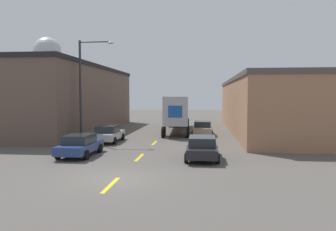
{
  "coord_description": "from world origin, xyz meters",
  "views": [
    {
      "loc": [
        4.07,
        -15.09,
        3.96
      ],
      "look_at": [
        0.92,
        14.41,
        2.21
      ],
      "focal_mm": 35.0,
      "sensor_mm": 36.0,
      "label": 1
    }
  ],
  "objects_px": {
    "parked_car_right_near": "(202,147)",
    "parked_car_left_far": "(108,134)",
    "water_tower": "(47,52)",
    "street_lamp": "(84,83)",
    "parked_car_left_near": "(80,145)",
    "semi_truck": "(177,110)",
    "parked_car_right_far": "(202,128)"
  },
  "relations": [
    {
      "from": "parked_car_right_near",
      "to": "parked_car_left_far",
      "type": "bearing_deg",
      "value": 139.8
    },
    {
      "from": "water_tower",
      "to": "street_lamp",
      "type": "bearing_deg",
      "value": -58.9
    },
    {
      "from": "parked_car_left_near",
      "to": "street_lamp",
      "type": "relative_size",
      "value": 0.51
    },
    {
      "from": "street_lamp",
      "to": "semi_truck",
      "type": "bearing_deg",
      "value": 52.1
    },
    {
      "from": "parked_car_right_near",
      "to": "street_lamp",
      "type": "relative_size",
      "value": 0.51
    },
    {
      "from": "parked_car_right_near",
      "to": "parked_car_right_far",
      "type": "xyz_separation_m",
      "value": [
        0.0,
        12.79,
        0.0
      ]
    },
    {
      "from": "parked_car_left_far",
      "to": "street_lamp",
      "type": "bearing_deg",
      "value": 177.03
    },
    {
      "from": "parked_car_right_near",
      "to": "water_tower",
      "type": "height_order",
      "value": "water_tower"
    },
    {
      "from": "parked_car_left_near",
      "to": "water_tower",
      "type": "distance_m",
      "value": 42.5
    },
    {
      "from": "water_tower",
      "to": "street_lamp",
      "type": "relative_size",
      "value": 1.66
    },
    {
      "from": "parked_car_right_far",
      "to": "parked_car_left_far",
      "type": "bearing_deg",
      "value": -143.47
    },
    {
      "from": "semi_truck",
      "to": "parked_car_right_far",
      "type": "relative_size",
      "value": 3.17
    },
    {
      "from": "parked_car_right_far",
      "to": "parked_car_right_near",
      "type": "bearing_deg",
      "value": -90.0
    },
    {
      "from": "parked_car_left_near",
      "to": "semi_truck",
      "type": "bearing_deg",
      "value": 71.97
    },
    {
      "from": "parked_car_left_far",
      "to": "water_tower",
      "type": "xyz_separation_m",
      "value": [
        -19.77,
        29.39,
        11.12
      ]
    },
    {
      "from": "parked_car_left_near",
      "to": "street_lamp",
      "type": "bearing_deg",
      "value": 107.58
    },
    {
      "from": "parked_car_right_near",
      "to": "parked_car_left_near",
      "type": "distance_m",
      "value": 8.07
    },
    {
      "from": "parked_car_left_far",
      "to": "water_tower",
      "type": "bearing_deg",
      "value": 123.94
    },
    {
      "from": "parked_car_left_far",
      "to": "street_lamp",
      "type": "xyz_separation_m",
      "value": [
        -2.11,
        0.11,
        4.35
      ]
    },
    {
      "from": "parked_car_right_near",
      "to": "street_lamp",
      "type": "height_order",
      "value": "street_lamp"
    },
    {
      "from": "water_tower",
      "to": "parked_car_right_near",
      "type": "bearing_deg",
      "value": -52.44
    },
    {
      "from": "street_lamp",
      "to": "parked_car_left_far",
      "type": "bearing_deg",
      "value": -2.97
    },
    {
      "from": "semi_truck",
      "to": "parked_car_left_near",
      "type": "xyz_separation_m",
      "value": [
        -5.24,
        -16.1,
        -1.6
      ]
    },
    {
      "from": "parked_car_left_near",
      "to": "parked_car_left_far",
      "type": "bearing_deg",
      "value": 90.0
    },
    {
      "from": "parked_car_right_far",
      "to": "parked_car_left_far",
      "type": "xyz_separation_m",
      "value": [
        -8.07,
        -5.98,
        0.0
      ]
    },
    {
      "from": "parked_car_left_far",
      "to": "semi_truck",
      "type": "bearing_deg",
      "value": 61.25
    },
    {
      "from": "parked_car_left_far",
      "to": "parked_car_right_far",
      "type": "bearing_deg",
      "value": 36.53
    },
    {
      "from": "parked_car_right_far",
      "to": "street_lamp",
      "type": "xyz_separation_m",
      "value": [
        -10.18,
        -5.87,
        4.35
      ]
    },
    {
      "from": "semi_truck",
      "to": "parked_car_right_near",
      "type": "xyz_separation_m",
      "value": [
        2.83,
        -16.37,
        -1.6
      ]
    },
    {
      "from": "semi_truck",
      "to": "parked_car_left_far",
      "type": "distance_m",
      "value": 11.01
    },
    {
      "from": "semi_truck",
      "to": "parked_car_right_far",
      "type": "distance_m",
      "value": 4.83
    },
    {
      "from": "street_lamp",
      "to": "parked_car_right_near",
      "type": "bearing_deg",
      "value": -34.24
    }
  ]
}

